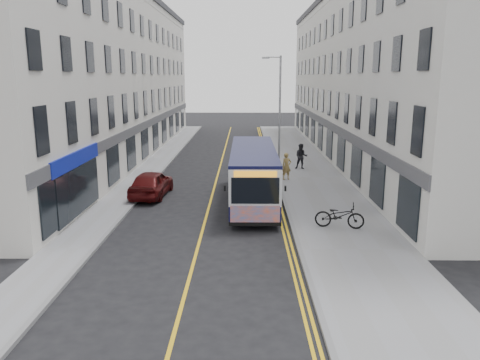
{
  "coord_description": "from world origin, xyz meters",
  "views": [
    {
      "loc": [
        1.86,
        -18.28,
        6.64
      ],
      "look_at": [
        1.63,
        4.41,
        1.6
      ],
      "focal_mm": 35.0,
      "sensor_mm": 36.0,
      "label": 1
    }
  ],
  "objects_px": {
    "city_bus": "(253,173)",
    "car_maroon": "(151,183)",
    "pedestrian_near": "(287,166)",
    "bicycle": "(340,216)",
    "pedestrian_far": "(301,156)",
    "streetlamp": "(279,110)",
    "car_white": "(252,151)"
  },
  "relations": [
    {
      "from": "pedestrian_far",
      "to": "car_white",
      "type": "height_order",
      "value": "pedestrian_far"
    },
    {
      "from": "car_white",
      "to": "car_maroon",
      "type": "xyz_separation_m",
      "value": [
        -5.87,
        -11.84,
        0.05
      ]
    },
    {
      "from": "city_bus",
      "to": "pedestrian_far",
      "type": "bearing_deg",
      "value": 67.44
    },
    {
      "from": "city_bus",
      "to": "pedestrian_far",
      "type": "distance_m",
      "value": 9.42
    },
    {
      "from": "city_bus",
      "to": "bicycle",
      "type": "relative_size",
      "value": 4.72
    },
    {
      "from": "bicycle",
      "to": "car_maroon",
      "type": "xyz_separation_m",
      "value": [
        -9.42,
        5.91,
        0.07
      ]
    },
    {
      "from": "bicycle",
      "to": "car_white",
      "type": "height_order",
      "value": "car_white"
    },
    {
      "from": "bicycle",
      "to": "car_maroon",
      "type": "distance_m",
      "value": 11.12
    },
    {
      "from": "pedestrian_near",
      "to": "car_white",
      "type": "xyz_separation_m",
      "value": [
        -2.09,
        7.89,
        -0.29
      ]
    },
    {
      "from": "city_bus",
      "to": "car_maroon",
      "type": "relative_size",
      "value": 2.3
    },
    {
      "from": "pedestrian_near",
      "to": "pedestrian_far",
      "type": "height_order",
      "value": "pedestrian_far"
    },
    {
      "from": "streetlamp",
      "to": "car_white",
      "type": "relative_size",
      "value": 1.89
    },
    {
      "from": "city_bus",
      "to": "pedestrian_far",
      "type": "height_order",
      "value": "city_bus"
    },
    {
      "from": "streetlamp",
      "to": "car_white",
      "type": "xyz_separation_m",
      "value": [
        -1.7,
        5.16,
        -3.69
      ]
    },
    {
      "from": "pedestrian_near",
      "to": "car_maroon",
      "type": "height_order",
      "value": "pedestrian_near"
    },
    {
      "from": "car_white",
      "to": "car_maroon",
      "type": "bearing_deg",
      "value": -123.57
    },
    {
      "from": "city_bus",
      "to": "car_maroon",
      "type": "bearing_deg",
      "value": 168.24
    },
    {
      "from": "streetlamp",
      "to": "city_bus",
      "type": "xyz_separation_m",
      "value": [
        -1.86,
        -7.87,
        -2.78
      ]
    },
    {
      "from": "streetlamp",
      "to": "car_maroon",
      "type": "xyz_separation_m",
      "value": [
        -7.57,
        -6.68,
        -3.63
      ]
    },
    {
      "from": "pedestrian_near",
      "to": "pedestrian_far",
      "type": "relative_size",
      "value": 0.95
    },
    {
      "from": "bicycle",
      "to": "car_maroon",
      "type": "relative_size",
      "value": 0.49
    },
    {
      "from": "city_bus",
      "to": "car_maroon",
      "type": "distance_m",
      "value": 5.89
    },
    {
      "from": "bicycle",
      "to": "pedestrian_far",
      "type": "distance_m",
      "value": 13.41
    },
    {
      "from": "streetlamp",
      "to": "bicycle",
      "type": "bearing_deg",
      "value": -81.64
    },
    {
      "from": "pedestrian_near",
      "to": "car_maroon",
      "type": "xyz_separation_m",
      "value": [
        -7.95,
        -3.96,
        -0.24
      ]
    },
    {
      "from": "bicycle",
      "to": "pedestrian_far",
      "type": "bearing_deg",
      "value": 11.93
    },
    {
      "from": "bicycle",
      "to": "car_white",
      "type": "distance_m",
      "value": 18.11
    },
    {
      "from": "car_white",
      "to": "bicycle",
      "type": "bearing_deg",
      "value": -85.9
    },
    {
      "from": "car_maroon",
      "to": "car_white",
      "type": "bearing_deg",
      "value": -112.35
    },
    {
      "from": "city_bus",
      "to": "car_white",
      "type": "bearing_deg",
      "value": 89.31
    },
    {
      "from": "bicycle",
      "to": "car_white",
      "type": "bearing_deg",
      "value": 22.81
    },
    {
      "from": "streetlamp",
      "to": "bicycle",
      "type": "xyz_separation_m",
      "value": [
        1.85,
        -12.59,
        -3.7
      ]
    }
  ]
}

